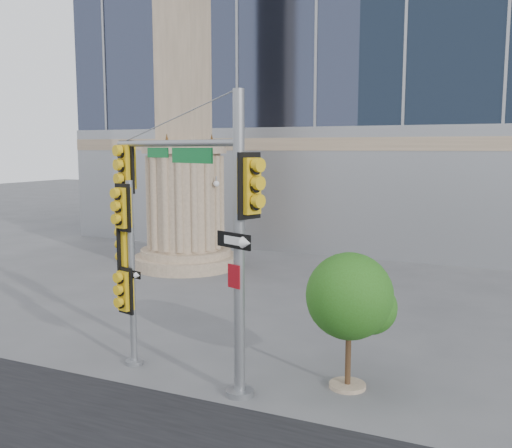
% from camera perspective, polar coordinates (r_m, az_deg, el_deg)
% --- Properties ---
extents(ground, '(120.00, 120.00, 0.00)m').
position_cam_1_polar(ground, '(14.12, -5.09, -13.25)').
color(ground, '#545456').
rests_on(ground, ground).
extents(monument, '(4.40, 4.40, 16.60)m').
position_cam_1_polar(monument, '(24.01, -7.20, 8.73)').
color(monument, gray).
rests_on(monument, ground).
extents(main_signal_pole, '(4.55, 2.08, 6.15)m').
position_cam_1_polar(main_signal_pole, '(12.00, -5.34, 1.78)').
color(main_signal_pole, slate).
rests_on(main_signal_pole, ground).
extents(secondary_signal_pole, '(0.75, 0.66, 4.30)m').
position_cam_1_polar(secondary_signal_pole, '(13.31, -12.81, -3.38)').
color(secondary_signal_pole, slate).
rests_on(secondary_signal_pole, ground).
extents(street_tree, '(1.86, 1.81, 2.89)m').
position_cam_1_polar(street_tree, '(12.06, 9.50, -7.49)').
color(street_tree, gray).
rests_on(street_tree, ground).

